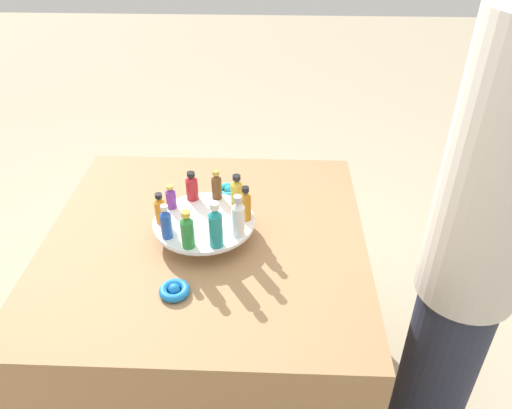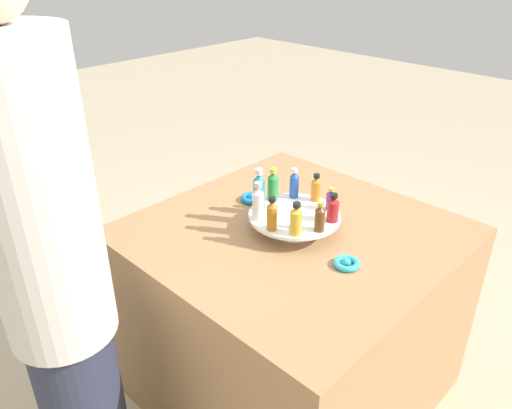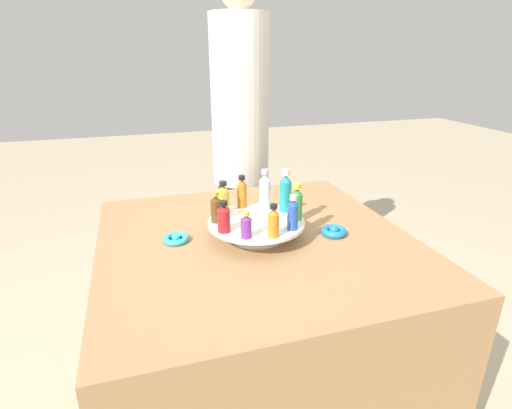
{
  "view_description": "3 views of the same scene",
  "coord_description": "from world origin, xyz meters",
  "px_view_note": "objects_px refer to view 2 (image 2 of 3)",
  "views": [
    {
      "loc": [
        0.22,
        -1.28,
        1.78
      ],
      "look_at": [
        0.17,
        -0.03,
        0.92
      ],
      "focal_mm": 35.0,
      "sensor_mm": 36.0,
      "label": 1
    },
    {
      "loc": [
        1.19,
        0.97,
        1.69
      ],
      "look_at": [
        0.16,
        -0.03,
        0.92
      ],
      "focal_mm": 35.0,
      "sensor_mm": 36.0,
      "label": 2
    },
    {
      "loc": [
        -1.17,
        0.36,
        1.36
      ],
      "look_at": [
        0.01,
        -0.0,
        0.88
      ],
      "focal_mm": 28.0,
      "sensor_mm": 36.0,
      "label": 3
    }
  ],
  "objects_px": {
    "bottle_clear": "(258,203)",
    "ribbon_bow_teal": "(347,263)",
    "bottle_red": "(333,209)",
    "bottle_blue": "(294,184)",
    "bottle_gold": "(296,220)",
    "bottle_teal": "(259,190)",
    "ribbon_bow_blue": "(252,198)",
    "bottle_amber": "(272,215)",
    "bottle_orange": "(316,188)",
    "bottle_green": "(273,185)",
    "display_stand": "(294,219)",
    "bottle_brown": "(320,218)",
    "person_figure": "(56,288)",
    "bottle_purple": "(331,199)"
  },
  "relations": [
    {
      "from": "bottle_purple",
      "to": "bottle_brown",
      "type": "bearing_deg",
      "value": 23.57
    },
    {
      "from": "bottle_red",
      "to": "bottle_blue",
      "type": "bearing_deg",
      "value": -102.43
    },
    {
      "from": "bottle_amber",
      "to": "bottle_teal",
      "type": "xyz_separation_m",
      "value": [
        -0.08,
        -0.14,
        0.01
      ]
    },
    {
      "from": "bottle_amber",
      "to": "bottle_orange",
      "type": "height_order",
      "value": "bottle_amber"
    },
    {
      "from": "bottle_purple",
      "to": "bottle_blue",
      "type": "relative_size",
      "value": 0.73
    },
    {
      "from": "bottle_red",
      "to": "bottle_blue",
      "type": "xyz_separation_m",
      "value": [
        -0.05,
        -0.21,
        0.01
      ]
    },
    {
      "from": "bottle_blue",
      "to": "bottle_brown",
      "type": "bearing_deg",
      "value": 59.57
    },
    {
      "from": "bottle_amber",
      "to": "ribbon_bow_teal",
      "type": "xyz_separation_m",
      "value": [
        -0.08,
        0.25,
        -0.11
      ]
    },
    {
      "from": "bottle_brown",
      "to": "person_figure",
      "type": "bearing_deg",
      "value": -20.8
    },
    {
      "from": "bottle_teal",
      "to": "bottle_brown",
      "type": "bearing_deg",
      "value": 95.57
    },
    {
      "from": "display_stand",
      "to": "bottle_amber",
      "type": "xyz_separation_m",
      "value": [
        0.13,
        0.01,
        0.07
      ]
    },
    {
      "from": "bottle_orange",
      "to": "bottle_green",
      "type": "height_order",
      "value": "bottle_green"
    },
    {
      "from": "bottle_orange",
      "to": "bottle_green",
      "type": "bearing_deg",
      "value": -48.43
    },
    {
      "from": "bottle_amber",
      "to": "bottle_orange",
      "type": "bearing_deg",
      "value": -174.43
    },
    {
      "from": "bottle_brown",
      "to": "ribbon_bow_blue",
      "type": "bearing_deg",
      "value": -101.75
    },
    {
      "from": "bottle_green",
      "to": "ribbon_bow_blue",
      "type": "relative_size",
      "value": 1.42
    },
    {
      "from": "bottle_clear",
      "to": "ribbon_bow_blue",
      "type": "distance_m",
      "value": 0.28
    },
    {
      "from": "bottle_purple",
      "to": "bottle_red",
      "type": "bearing_deg",
      "value": 41.57
    },
    {
      "from": "bottle_red",
      "to": "bottle_green",
      "type": "height_order",
      "value": "bottle_green"
    },
    {
      "from": "bottle_amber",
      "to": "bottle_teal",
      "type": "relative_size",
      "value": 0.79
    },
    {
      "from": "bottle_red",
      "to": "bottle_orange",
      "type": "height_order",
      "value": "bottle_orange"
    },
    {
      "from": "bottle_red",
      "to": "person_figure",
      "type": "distance_m",
      "value": 0.9
    },
    {
      "from": "bottle_teal",
      "to": "person_figure",
      "type": "height_order",
      "value": "person_figure"
    },
    {
      "from": "bottle_brown",
      "to": "bottle_red",
      "type": "bearing_deg",
      "value": -174.43
    },
    {
      "from": "bottle_gold",
      "to": "bottle_teal",
      "type": "xyz_separation_m",
      "value": [
        -0.05,
        -0.21,
        0.02
      ]
    },
    {
      "from": "bottle_purple",
      "to": "bottle_teal",
      "type": "distance_m",
      "value": 0.26
    },
    {
      "from": "bottle_blue",
      "to": "bottle_teal",
      "type": "relative_size",
      "value": 0.76
    },
    {
      "from": "bottle_teal",
      "to": "ribbon_bow_blue",
      "type": "height_order",
      "value": "bottle_teal"
    },
    {
      "from": "person_figure",
      "to": "bottle_orange",
      "type": "bearing_deg",
      "value": 2.38
    },
    {
      "from": "bottle_amber",
      "to": "bottle_blue",
      "type": "distance_m",
      "value": 0.25
    },
    {
      "from": "bottle_orange",
      "to": "bottle_teal",
      "type": "bearing_deg",
      "value": -30.43
    },
    {
      "from": "bottle_purple",
      "to": "ribbon_bow_teal",
      "type": "distance_m",
      "value": 0.28
    },
    {
      "from": "bottle_brown",
      "to": "bottle_green",
      "type": "relative_size",
      "value": 0.84
    },
    {
      "from": "bottle_blue",
      "to": "ribbon_bow_blue",
      "type": "height_order",
      "value": "bottle_blue"
    },
    {
      "from": "bottle_amber",
      "to": "bottle_red",
      "type": "bearing_deg",
      "value": 149.57
    },
    {
      "from": "bottle_gold",
      "to": "bottle_red",
      "type": "bearing_deg",
      "value": 167.57
    },
    {
      "from": "display_stand",
      "to": "bottle_red",
      "type": "height_order",
      "value": "bottle_red"
    },
    {
      "from": "bottle_blue",
      "to": "bottle_orange",
      "type": "bearing_deg",
      "value": 113.57
    },
    {
      "from": "bottle_green",
      "to": "bottle_red",
      "type": "bearing_deg",
      "value": 95.57
    },
    {
      "from": "bottle_brown",
      "to": "bottle_gold",
      "type": "bearing_deg",
      "value": -30.43
    },
    {
      "from": "bottle_brown",
      "to": "person_figure",
      "type": "height_order",
      "value": "person_figure"
    },
    {
      "from": "ribbon_bow_teal",
      "to": "bottle_blue",
      "type": "bearing_deg",
      "value": -113.47
    },
    {
      "from": "bottle_amber",
      "to": "person_figure",
      "type": "height_order",
      "value": "person_figure"
    },
    {
      "from": "bottle_purple",
      "to": "bottle_orange",
      "type": "distance_m",
      "value": 0.08
    },
    {
      "from": "bottle_red",
      "to": "bottle_green",
      "type": "bearing_deg",
      "value": -84.43
    },
    {
      "from": "bottle_brown",
      "to": "bottle_blue",
      "type": "xyz_separation_m",
      "value": [
        -0.13,
        -0.22,
        0.0
      ]
    },
    {
      "from": "bottle_purple",
      "to": "bottle_amber",
      "type": "bearing_deg",
      "value": -12.43
    },
    {
      "from": "bottle_clear",
      "to": "ribbon_bow_teal",
      "type": "xyz_separation_m",
      "value": [
        -0.06,
        0.33,
        -0.12
      ]
    },
    {
      "from": "bottle_brown",
      "to": "person_figure",
      "type": "relative_size",
      "value": 0.06
    },
    {
      "from": "ribbon_bow_blue",
      "to": "bottle_orange",
      "type": "bearing_deg",
      "value": 107.55
    }
  ]
}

